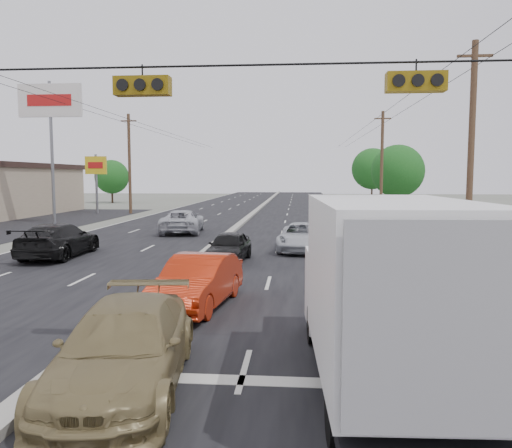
# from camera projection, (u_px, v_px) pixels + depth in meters

# --- Properties ---
(ground) EXTENTS (200.00, 200.00, 0.00)m
(ground) POSITION_uv_depth(u_px,v_px,m) (75.00, 366.00, 9.97)
(ground) COLOR #606356
(ground) RESTS_ON ground
(road_surface) EXTENTS (20.00, 160.00, 0.02)m
(road_surface) POSITION_uv_depth(u_px,v_px,m) (242.00, 224.00, 39.73)
(road_surface) COLOR black
(road_surface) RESTS_ON ground
(center_median) EXTENTS (0.50, 160.00, 0.20)m
(center_median) POSITION_uv_depth(u_px,v_px,m) (242.00, 223.00, 39.72)
(center_median) COLOR gray
(center_median) RESTS_ON ground
(parking_lot) EXTENTS (10.00, 42.00, 0.02)m
(parking_lot) POSITION_uv_depth(u_px,v_px,m) (2.00, 229.00, 36.17)
(parking_lot) COLOR black
(parking_lot) RESTS_ON ground
(utility_pole_left_c) EXTENTS (1.60, 0.30, 10.00)m
(utility_pole_left_c) POSITION_uv_depth(u_px,v_px,m) (130.00, 163.00, 50.19)
(utility_pole_left_c) COLOR #422D1E
(utility_pole_left_c) RESTS_ON ground
(utility_pole_right_b) EXTENTS (1.60, 0.30, 10.00)m
(utility_pole_right_b) POSITION_uv_depth(u_px,v_px,m) (471.00, 148.00, 23.33)
(utility_pole_right_b) COLOR #422D1E
(utility_pole_right_b) RESTS_ON ground
(utility_pole_right_c) EXTENTS (1.60, 0.30, 10.00)m
(utility_pole_right_c) POSITION_uv_depth(u_px,v_px,m) (382.00, 163.00, 48.13)
(utility_pole_right_c) COLOR #422D1E
(utility_pole_right_c) RESTS_ON ground
(traffic_signals) EXTENTS (25.00, 0.30, 0.54)m
(traffic_signals) POSITION_uv_depth(u_px,v_px,m) (137.00, 84.00, 9.33)
(traffic_signals) COLOR black
(traffic_signals) RESTS_ON ground
(pole_sign_billboard) EXTENTS (5.00, 0.25, 11.00)m
(pole_sign_billboard) POSITION_uv_depth(u_px,v_px,m) (50.00, 110.00, 38.10)
(pole_sign_billboard) COLOR slate
(pole_sign_billboard) RESTS_ON ground
(pole_sign_far) EXTENTS (2.20, 0.25, 6.00)m
(pole_sign_far) POSITION_uv_depth(u_px,v_px,m) (96.00, 170.00, 50.55)
(pole_sign_far) COLOR slate
(pole_sign_far) RESTS_ON ground
(tree_left_far) EXTENTS (4.80, 4.80, 6.12)m
(tree_left_far) POSITION_uv_depth(u_px,v_px,m) (112.00, 177.00, 70.95)
(tree_left_far) COLOR #382619
(tree_left_far) RESTS_ON ground
(tree_right_mid) EXTENTS (5.60, 5.60, 7.14)m
(tree_right_mid) POSITION_uv_depth(u_px,v_px,m) (398.00, 171.00, 52.95)
(tree_right_mid) COLOR #382619
(tree_right_mid) RESTS_ON ground
(tree_right_far) EXTENTS (6.40, 6.40, 8.16)m
(tree_right_far) POSITION_uv_depth(u_px,v_px,m) (372.00, 169.00, 77.61)
(tree_right_far) COLOR #382619
(tree_right_far) RESTS_ON ground
(box_truck) EXTENTS (2.61, 6.78, 3.39)m
(box_truck) POSITION_uv_depth(u_px,v_px,m) (382.00, 292.00, 8.76)
(box_truck) COLOR black
(box_truck) RESTS_ON ground
(tan_sedan) EXTENTS (2.67, 5.35, 1.49)m
(tan_sedan) POSITION_uv_depth(u_px,v_px,m) (125.00, 349.00, 8.75)
(tan_sedan) COLOR olive
(tan_sedan) RESTS_ON ground
(red_sedan) EXTENTS (2.16, 4.66, 1.48)m
(red_sedan) POSITION_uv_depth(u_px,v_px,m) (198.00, 282.00, 14.34)
(red_sedan) COLOR #B7250B
(red_sedan) RESTS_ON ground
(queue_car_a) EXTENTS (1.90, 4.03, 1.33)m
(queue_car_a) POSITION_uv_depth(u_px,v_px,m) (229.00, 247.00, 21.99)
(queue_car_a) COLOR black
(queue_car_a) RESTS_ON ground
(queue_car_b) EXTENTS (2.17, 4.96, 1.58)m
(queue_car_b) POSITION_uv_depth(u_px,v_px,m) (370.00, 272.00, 15.62)
(queue_car_b) COLOR silver
(queue_car_b) RESTS_ON ground
(queue_car_c) EXTENTS (2.60, 5.12, 1.39)m
(queue_car_c) POSITION_uv_depth(u_px,v_px,m) (302.00, 237.00, 25.32)
(queue_car_c) COLOR silver
(queue_car_c) RESTS_ON ground
(queue_car_d) EXTENTS (2.61, 5.38, 1.51)m
(queue_car_d) POSITION_uv_depth(u_px,v_px,m) (386.00, 276.00, 15.21)
(queue_car_d) COLOR #0F0F4D
(queue_car_d) RESTS_ON ground
(queue_car_e) EXTENTS (1.91, 4.42, 1.49)m
(queue_car_e) POSITION_uv_depth(u_px,v_px,m) (410.00, 242.00, 23.08)
(queue_car_e) COLOR maroon
(queue_car_e) RESTS_ON ground
(oncoming_near) EXTENTS (2.32, 5.50, 1.58)m
(oncoming_near) POSITION_uv_depth(u_px,v_px,m) (59.00, 240.00, 23.27)
(oncoming_near) COLOR black
(oncoming_near) RESTS_ON ground
(oncoming_far) EXTENTS (3.09, 5.72, 1.52)m
(oncoming_far) POSITION_uv_depth(u_px,v_px,m) (183.00, 222.00, 33.26)
(oncoming_far) COLOR #B7B8BF
(oncoming_far) RESTS_ON ground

